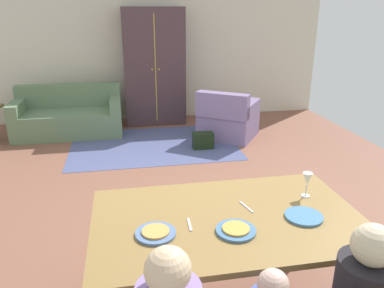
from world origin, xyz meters
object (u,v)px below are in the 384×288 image
object	(u,v)px
couch	(69,117)
handbag	(203,141)
armchair	(228,119)
plate_near_child	(236,231)
dining_table	(228,225)
wine_glass	(307,180)
plate_near_woman	(304,216)
armoire	(154,67)
plate_near_man	(156,233)

from	to	relation	value
couch	handbag	xyz separation A→B (m)	(2.13, -1.16, -0.17)
armchair	plate_near_child	bearing A→B (deg)	-105.14
couch	dining_table	bearing A→B (deg)	-70.39
wine_glass	couch	bearing A→B (deg)	117.56
plate_near_woman	handbag	distance (m)	3.45
plate_near_child	armchair	world-z (taller)	armchair
dining_table	plate_near_woman	size ratio (longest dim) A/B	7.14
plate_near_child	plate_near_woman	world-z (taller)	same
dining_table	wine_glass	size ratio (longest dim) A/B	9.59
dining_table	armoire	xyz separation A→B (m)	(-0.05, 4.90, 0.35)
plate_near_woman	handbag	world-z (taller)	plate_near_woman
plate_near_child	plate_near_woman	size ratio (longest dim) A/B	1.00
dining_table	plate_near_man	bearing A→B (deg)	-166.26
couch	armchair	bearing A→B (deg)	-14.87
wine_glass	handbag	bearing A→B (deg)	91.85
plate_near_woman	couch	distance (m)	5.02
wine_glass	plate_near_man	bearing A→B (deg)	-165.17
plate_near_man	wine_glass	distance (m)	1.18
wine_glass	armoire	xyz separation A→B (m)	(-0.69, 4.72, 0.16)
armchair	handbag	xyz separation A→B (m)	(-0.52, -0.46, -0.19)
dining_table	plate_near_woman	world-z (taller)	plate_near_woman
plate_near_child	armoire	size ratio (longest dim) A/B	0.12
armchair	armoire	world-z (taller)	armoire
dining_table	plate_near_child	world-z (taller)	plate_near_child
dining_table	plate_near_man	size ratio (longest dim) A/B	7.14
dining_table	plate_near_child	distance (m)	0.19
wine_glass	armoire	bearing A→B (deg)	98.30
plate_near_man	armoire	size ratio (longest dim) A/B	0.12
wine_glass	plate_near_woman	bearing A→B (deg)	-118.44
armchair	armoire	distance (m)	1.76
plate_near_woman	wine_glass	distance (m)	0.34
dining_table	plate_near_woman	bearing A→B (deg)	-11.52
plate_near_woman	wine_glass	xyz separation A→B (m)	(0.15, 0.28, 0.12)
armoire	handbag	size ratio (longest dim) A/B	6.56
plate_near_man	plate_near_woman	size ratio (longest dim) A/B	1.00
dining_table	plate_near_child	bearing A→B (deg)	-90.00
dining_table	armoire	size ratio (longest dim) A/B	0.85
plate_near_man	wine_glass	world-z (taller)	wine_glass
plate_near_child	couch	xyz separation A→B (m)	(-1.58, 4.62, -0.47)
couch	handbag	distance (m)	2.43
dining_table	handbag	world-z (taller)	dining_table
dining_table	armchair	xyz separation A→B (m)	(1.06, 3.74, -0.38)
plate_near_man	couch	distance (m)	4.72
handbag	plate_near_child	bearing A→B (deg)	-98.89
armchair	handbag	world-z (taller)	armchair
armoire	handbag	world-z (taller)	armoire
armoire	couch	bearing A→B (deg)	-163.62
plate_near_woman	armchair	bearing A→B (deg)	81.55
plate_near_child	armoire	bearing A→B (deg)	90.52
plate_near_man	wine_glass	bearing A→B (deg)	14.83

